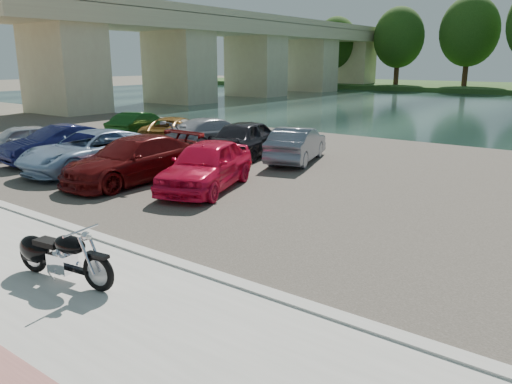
{
  "coord_description": "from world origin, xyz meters",
  "views": [
    {
      "loc": [
        6.71,
        -4.26,
        3.9
      ],
      "look_at": [
        0.36,
        4.21,
        1.1
      ],
      "focal_mm": 35.0,
      "sensor_mm": 36.0,
      "label": 1
    }
  ],
  "objects_px": {
    "motorcycle": "(56,254)",
    "car_1": "(58,144)",
    "car_2": "(91,151)",
    "car_0": "(19,141)"
  },
  "relations": [
    {
      "from": "car_0",
      "to": "car_1",
      "type": "distance_m",
      "value": 2.35
    },
    {
      "from": "motorcycle",
      "to": "car_1",
      "type": "height_order",
      "value": "car_1"
    },
    {
      "from": "car_0",
      "to": "car_2",
      "type": "relative_size",
      "value": 0.73
    },
    {
      "from": "car_2",
      "to": "car_0",
      "type": "bearing_deg",
      "value": -178.08
    },
    {
      "from": "car_0",
      "to": "car_2",
      "type": "xyz_separation_m",
      "value": [
        4.72,
        0.13,
        0.07
      ]
    },
    {
      "from": "car_1",
      "to": "car_2",
      "type": "xyz_separation_m",
      "value": [
        2.39,
        -0.22,
        0.02
      ]
    },
    {
      "from": "car_1",
      "to": "car_2",
      "type": "distance_m",
      "value": 2.4
    },
    {
      "from": "motorcycle",
      "to": "car_0",
      "type": "distance_m",
      "value": 13.63
    },
    {
      "from": "car_2",
      "to": "car_1",
      "type": "bearing_deg",
      "value": 175.19
    },
    {
      "from": "car_1",
      "to": "motorcycle",
      "type": "bearing_deg",
      "value": -27.24
    }
  ]
}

